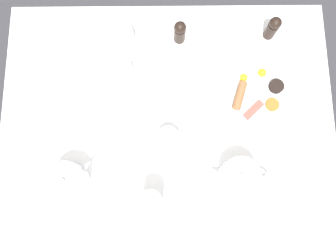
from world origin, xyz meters
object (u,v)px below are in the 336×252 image
salt_grinder (273,27)px  knife_by_plate (45,43)px  teapot_near (240,177)px  teacup_with_saucer_right (124,36)px  teapot_far (68,182)px  teacup_with_saucer_left (167,139)px  pepper_grinder (180,32)px  water_glass_tall (152,201)px  creamer_jug (125,68)px  napkin_folded (181,73)px  breakfast_plate (257,92)px  fork_by_plate (81,88)px

salt_grinder → knife_by_plate: (0.03, -0.86, -0.06)m
teapot_near → teacup_with_saucer_right: teapot_near is taller
teapot_near → teapot_far: (0.01, -0.58, 0.00)m
teacup_with_saucer_left → pepper_grinder: (-0.39, 0.05, 0.03)m
water_glass_tall → creamer_jug: water_glass_tall is taller
napkin_folded → knife_by_plate: size_ratio=0.64×
teapot_far → creamer_jug: (-0.41, 0.18, -0.03)m
breakfast_plate → pepper_grinder: 0.36m
knife_by_plate → teapot_near: bearing=54.1°
teapot_near → salt_grinder: teapot_near is taller
creamer_jug → salt_grinder: 0.57m
breakfast_plate → salt_grinder: size_ratio=2.43×
breakfast_plate → teacup_with_saucer_right: (-0.22, -0.49, 0.02)m
teacup_with_saucer_left → salt_grinder: size_ratio=1.19×
salt_grinder → knife_by_plate: bearing=-88.1°
teapot_far → fork_by_plate: teapot_far is taller
teapot_near → fork_by_plate: size_ratio=1.46×
teacup_with_saucer_right → creamer_jug: 0.13m
breakfast_plate → water_glass_tall: size_ratio=2.32×
water_glass_tall → salt_grinder: bearing=144.3°
breakfast_plate → teapot_near: (0.31, -0.09, 0.04)m
teapot_near → breakfast_plate: bearing=-102.4°
creamer_jug → napkin_folded: size_ratio=0.55×
teacup_with_saucer_left → napkin_folded: bearing=167.8°
teacup_with_saucer_left → water_glass_tall: water_glass_tall is taller
salt_grinder → napkin_folded: 0.38m
water_glass_tall → pepper_grinder: (-0.61, 0.10, -0.00)m
teacup_with_saucer_left → salt_grinder: salt_grinder is taller
teapot_near → pepper_grinder: (-0.53, -0.19, 0.01)m
breakfast_plate → fork_by_plate: 0.65m
breakfast_plate → teapot_far: bearing=-64.0°
breakfast_plate → knife_by_plate: (-0.20, -0.80, -0.01)m
creamer_jug → salt_grinder: (-0.14, 0.55, 0.03)m
teacup_with_saucer_left → fork_by_plate: 0.38m
water_glass_tall → napkin_folded: size_ratio=0.84×
knife_by_plate → salt_grinder: bearing=91.9°
pepper_grinder → fork_by_plate: size_ratio=0.75×
teacup_with_saucer_right → salt_grinder: bearing=91.3°
teacup_with_saucer_right → water_glass_tall: bearing=10.3°
water_glass_tall → creamer_jug: size_ratio=1.52×
teacup_with_saucer_left → water_glass_tall: size_ratio=1.14×
breakfast_plate → napkin_folded: (-0.07, -0.28, -0.01)m
teacup_with_saucer_right → pepper_grinder: bearing=89.4°
napkin_folded → teapot_far: bearing=-44.3°
creamer_jug → teapot_near: bearing=44.8°
napkin_folded → knife_by_plate: napkin_folded is taller
pepper_grinder → fork_by_plate: (0.19, -0.37, -0.06)m
pepper_grinder → teacup_with_saucer_left: bearing=-7.4°
teapot_near → teacup_with_saucer_right: bearing=-49.3°
teapot_near → water_glass_tall: size_ratio=1.87×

